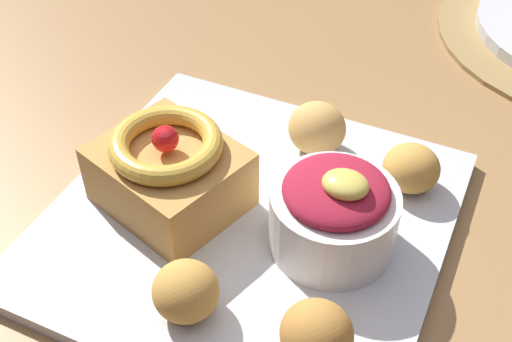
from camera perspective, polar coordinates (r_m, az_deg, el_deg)
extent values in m
cube|color=olive|center=(0.64, 6.39, 4.97)|extent=(1.55, 1.08, 0.04)
cylinder|color=olive|center=(1.46, -14.58, 10.19)|extent=(0.07, 0.07, 0.69)
cube|color=silver|center=(0.50, -0.97, -4.31)|extent=(0.28, 0.28, 0.01)
cube|color=#C68E47|center=(0.49, -7.43, -0.53)|extent=(0.12, 0.11, 0.05)
torus|color=gold|center=(0.47, -7.77, 2.32)|extent=(0.10, 0.10, 0.01)
sphere|color=red|center=(0.47, -7.83, 2.77)|extent=(0.02, 0.02, 0.02)
cylinder|color=white|center=(0.46, 6.65, -4.18)|extent=(0.09, 0.09, 0.05)
ellipsoid|color=#A31E33|center=(0.44, 6.94, -1.67)|extent=(0.07, 0.07, 0.02)
ellipsoid|color=#E5CC56|center=(0.43, 7.71, -1.15)|extent=(0.03, 0.03, 0.01)
ellipsoid|color=tan|center=(0.53, 5.28, 3.69)|extent=(0.05, 0.04, 0.04)
ellipsoid|color=#BC7F38|center=(0.40, 5.25, -13.80)|extent=(0.04, 0.04, 0.04)
ellipsoid|color=gold|center=(0.42, -5.96, -10.31)|extent=(0.04, 0.04, 0.04)
ellipsoid|color=gold|center=(0.52, 13.23, 0.24)|extent=(0.04, 0.04, 0.04)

